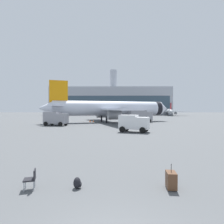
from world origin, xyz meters
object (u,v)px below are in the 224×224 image
at_px(rolling_suitcase, 171,180).
at_px(gate_chair, 31,178).
at_px(safety_cone_mid, 93,121).
at_px(airplane_at_gate, 110,108).
at_px(service_truck, 56,118).
at_px(cargo_van, 134,123).
at_px(airplane_taxiing, 169,111).
at_px(safety_cone_near, 90,121).
at_px(safety_cone_far, 142,124).
at_px(fuel_truck, 140,116).
at_px(traveller_backpack, 77,183).

bearing_deg(rolling_suitcase, gate_chair, -178.79).
bearing_deg(safety_cone_mid, gate_chair, -87.33).
bearing_deg(airplane_at_gate, service_truck, -136.18).
distance_m(cargo_van, gate_chair, 21.69).
bearing_deg(rolling_suitcase, airplane_taxiing, 74.03).
xyz_separation_m(airplane_taxiing, safety_cone_mid, (-35.60, -52.45, -1.95)).
height_order(safety_cone_near, safety_cone_far, safety_cone_far).
relative_size(airplane_at_gate, safety_cone_near, 50.04).
distance_m(fuel_truck, cargo_van, 21.61).
bearing_deg(safety_cone_mid, cargo_van, -69.49).
distance_m(airplane_at_gate, safety_cone_mid, 5.79).
height_order(safety_cone_mid, rolling_suitcase, rolling_suitcase).
height_order(airplane_taxiing, safety_cone_near, airplane_taxiing).
relative_size(service_truck, cargo_van, 1.07).
height_order(fuel_truck, rolling_suitcase, fuel_truck).
distance_m(airplane_taxiing, safety_cone_near, 64.12).
bearing_deg(safety_cone_near, airplane_taxiing, 55.26).
height_order(safety_cone_far, traveller_backpack, safety_cone_far).
distance_m(cargo_van, safety_cone_near, 24.72).
xyz_separation_m(airplane_at_gate, gate_chair, (-2.59, -42.50, -3.16)).
relative_size(service_truck, safety_cone_mid, 7.03).
bearing_deg(safety_cone_far, safety_cone_mid, 131.12).
xyz_separation_m(safety_cone_near, safety_cone_mid, (0.91, 0.21, 0.02)).
relative_size(service_truck, rolling_suitcase, 4.71).
distance_m(cargo_van, safety_cone_mid, 24.58).
bearing_deg(gate_chair, cargo_van, 72.36).
bearing_deg(airplane_taxiing, safety_cone_far, -110.35).
bearing_deg(rolling_suitcase, airplane_at_gate, 94.73).
height_order(airplane_taxiing, safety_cone_far, airplane_taxiing).
bearing_deg(safety_cone_far, service_truck, 176.87).
relative_size(service_truck, traveller_backpack, 10.79).
relative_size(airplane_taxiing, safety_cone_far, 32.22).
bearing_deg(fuel_truck, safety_cone_mid, 172.05).
relative_size(airplane_at_gate, gate_chair, 40.43).
distance_m(airplane_at_gate, service_truck, 15.79).
bearing_deg(airplane_at_gate, cargo_van, -79.67).
relative_size(airplane_at_gate, rolling_suitcase, 31.61).
height_order(safety_cone_mid, traveller_backpack, safety_cone_mid).
bearing_deg(gate_chair, safety_cone_far, 73.14).
bearing_deg(safety_cone_near, service_truck, -116.04).
height_order(airplane_taxiing, traveller_backpack, airplane_taxiing).
xyz_separation_m(airplane_at_gate, safety_cone_near, (-5.54, 0.94, -3.31)).
bearing_deg(airplane_at_gate, safety_cone_mid, 165.95).
bearing_deg(service_truck, safety_cone_far, -3.13).
bearing_deg(airplane_at_gate, safety_cone_far, -60.43).
xyz_separation_m(fuel_truck, cargo_van, (-3.86, -21.26, -0.32)).
bearing_deg(cargo_van, gate_chair, -107.64).
bearing_deg(airplane_taxiing, fuel_truck, -113.12).
distance_m(service_truck, rolling_suitcase, 34.85).
bearing_deg(safety_cone_far, rolling_suitcase, -95.99).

